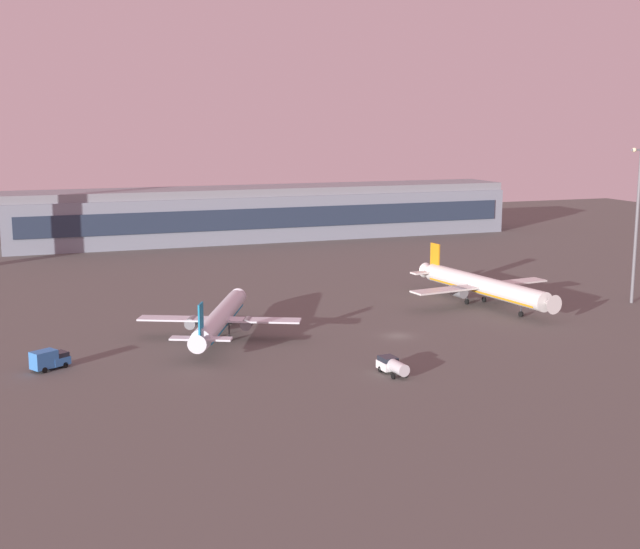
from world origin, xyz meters
name	(u,v)px	position (x,y,z in m)	size (l,w,h in m)	color
ground_plane	(398,336)	(0.00, 0.00, 0.00)	(416.00, 416.00, 0.00)	#56544F
terminal_building	(267,213)	(13.65, 126.64, 8.09)	(157.27, 22.40, 16.40)	gray
airplane_mid_apron	(220,318)	(-29.26, 8.98, 3.47)	(26.66, 33.74, 9.18)	silver
airplane_near_gate	(482,286)	(26.43, 16.96, 3.95)	(31.81, 40.74, 10.46)	silver
fuel_truck	(393,365)	(-10.40, -20.29, 1.37)	(2.88, 6.46, 2.35)	white
catering_truck	(49,359)	(-57.50, -0.62, 1.58)	(6.07, 4.86, 3.05)	#3372BF
apron_light_west	(637,217)	(56.45, 8.51, 17.67)	(4.80, 0.90, 31.52)	slate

